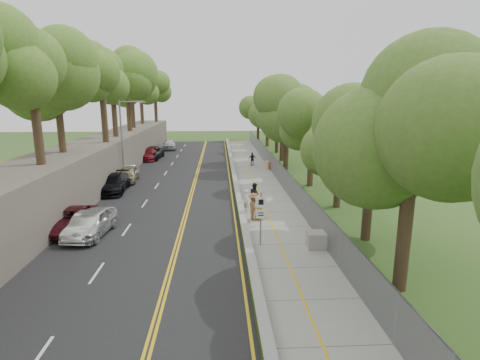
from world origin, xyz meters
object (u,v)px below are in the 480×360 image
Objects in this scene: car_1 at (87,225)px; car_2 at (72,220)px; signpost at (261,213)px; streetlight at (124,135)px; construction_barrel at (267,165)px; car_0 at (92,223)px; painter_0 at (259,207)px; person_far at (252,159)px; concrete_block at (319,240)px.

car_1 reaches higher than car_2.
car_2 is (-11.65, 3.13, -1.23)m from signpost.
construction_barrel is at bearing 20.26° from streetlight.
painter_0 is (10.46, 2.30, 0.11)m from car_0.
construction_barrel is 24.53m from car_1.
person_far is at bearing 57.62° from car_2.
streetlight is 1.61× the size of car_2.
car_2 is (-0.14, -13.89, -3.91)m from streetlight.
person_far is (12.07, 23.01, 0.12)m from car_1.
streetlight is 17.66m from painter_0.
construction_barrel is at bearing 106.43° from person_far.
painter_0 is at bearing -99.02° from construction_barrel.
car_1 is (-10.32, 2.03, -1.22)m from signpost.
streetlight reaches higher than car_0.
car_1 is at bearing -138.75° from car_0.
painter_0 is at bearing 119.70° from concrete_block.
signpost is 3.24× the size of construction_barrel.
car_2 is at bearing 44.77° from person_far.
car_2 is 2.80× the size of painter_0.
person_far is (11.81, 22.82, 0.04)m from car_0.
car_0 is 1.09× the size of car_1.
streetlight reaches higher than concrete_block.
painter_0 reaches higher than person_far.
car_1 is (-13.57, 2.51, 0.25)m from concrete_block.
car_0 reaches higher than concrete_block.
car_0 is (-10.06, 2.22, -1.14)m from signpost.
painter_0 reaches higher than car_1.
signpost is at bearing -15.95° from car_2.
painter_0 is at bearing 72.45° from person_far.
concrete_block is 15.33m from car_2.
car_0 reaches higher than car_2.
person_far is at bearing -26.79° from painter_0.
car_2 is (-1.33, 1.10, -0.01)m from car_1.
car_1 is (-13.57, -20.44, 0.21)m from construction_barrel.
car_0 is at bearing -30.71° from car_2.
streetlight is at bearing 17.39° from person_far.
painter_0 is at bearing 84.94° from signpost.
car_1 is at bearing 169.53° from concrete_block.
car_0 is at bearing 79.38° from painter_0.
concrete_block is at bearing -14.53° from car_2.
car_2 is 3.06× the size of person_far.
car_0 is 0.93× the size of car_2.
car_0 is at bearing 167.57° from signpost.
car_2 is (-14.90, -19.34, 0.20)m from construction_barrel.
concrete_block is (14.76, -17.49, -4.15)m from streetlight.
streetlight is at bearing 124.08° from signpost.
signpost is 3.60m from concrete_block.
construction_barrel is 0.59× the size of person_far.
car_0 is (1.45, -14.80, -3.81)m from streetlight.
person_far is at bearing 68.06° from car_0.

